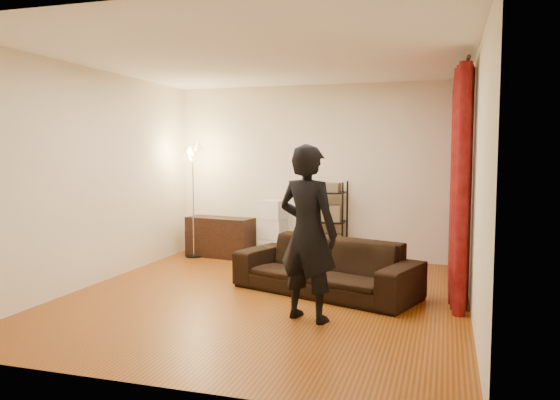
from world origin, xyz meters
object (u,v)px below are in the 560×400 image
(sofa, at_px, (325,266))
(floor_lamp, at_px, (193,201))
(person, at_px, (308,233))
(media_cabinet, at_px, (220,237))
(wire_shelf, at_px, (327,222))
(storage_boxes, at_px, (273,229))

(sofa, bearing_deg, floor_lamp, 166.80)
(person, relative_size, media_cabinet, 1.61)
(sofa, distance_m, floor_lamp, 2.99)
(sofa, height_order, wire_shelf, wire_shelf)
(sofa, xyz_separation_m, wire_shelf, (-0.38, 1.84, 0.29))
(sofa, xyz_separation_m, floor_lamp, (-2.48, 1.57, 0.57))
(sofa, height_order, media_cabinet, sofa)
(person, bearing_deg, storage_boxes, -48.30)
(storage_boxes, bearing_deg, person, -65.98)
(media_cabinet, bearing_deg, person, -43.99)
(person, xyz_separation_m, storage_boxes, (-1.29, 2.90, -0.41))
(media_cabinet, xyz_separation_m, storage_boxes, (0.84, 0.12, 0.15))
(media_cabinet, distance_m, storage_boxes, 0.86)
(person, distance_m, floor_lamp, 3.65)
(person, relative_size, floor_lamp, 0.98)
(sofa, bearing_deg, media_cabinet, 159.75)
(person, xyz_separation_m, wire_shelf, (-0.44, 2.91, -0.26))
(person, bearing_deg, media_cabinet, -34.81)
(storage_boxes, height_order, wire_shelf, wire_shelf)
(media_cabinet, distance_m, floor_lamp, 0.71)
(storage_boxes, bearing_deg, floor_lamp, -168.09)
(media_cabinet, distance_m, wire_shelf, 1.73)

